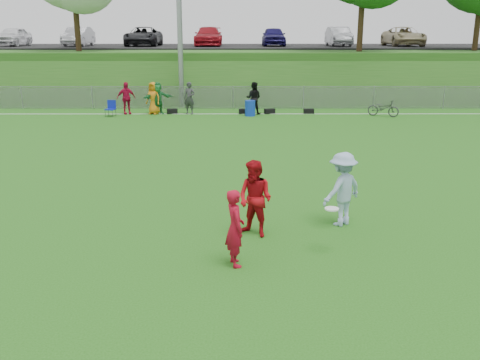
{
  "coord_description": "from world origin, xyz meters",
  "views": [
    {
      "loc": [
        0.33,
        -10.46,
        4.4
      ],
      "look_at": [
        0.35,
        0.5,
        1.29
      ],
      "focal_mm": 40.0,
      "sensor_mm": 36.0,
      "label": 1
    }
  ],
  "objects_px": {
    "player_red_left": "(235,228)",
    "bicycle": "(383,108)",
    "frisbee": "(332,209)",
    "recycling_bin": "(250,108)",
    "player_red_center": "(255,199)",
    "player_blue": "(342,189)"
  },
  "relations": [
    {
      "from": "frisbee",
      "to": "recycling_bin",
      "type": "distance_m",
      "value": 17.8
    },
    {
      "from": "player_blue",
      "to": "bicycle",
      "type": "height_order",
      "value": "player_blue"
    },
    {
      "from": "frisbee",
      "to": "recycling_bin",
      "type": "bearing_deg",
      "value": 94.07
    },
    {
      "from": "player_red_center",
      "to": "frisbee",
      "type": "distance_m",
      "value": 1.78
    },
    {
      "from": "bicycle",
      "to": "recycling_bin",
      "type": "bearing_deg",
      "value": 117.84
    },
    {
      "from": "player_blue",
      "to": "frisbee",
      "type": "relative_size",
      "value": 5.97
    },
    {
      "from": "player_blue",
      "to": "recycling_bin",
      "type": "xyz_separation_m",
      "value": [
        -1.78,
        16.11,
        -0.46
      ]
    },
    {
      "from": "player_blue",
      "to": "frisbee",
      "type": "distance_m",
      "value": 1.71
    },
    {
      "from": "player_red_left",
      "to": "player_red_center",
      "type": "bearing_deg",
      "value": -31.68
    },
    {
      "from": "player_red_left",
      "to": "recycling_bin",
      "type": "relative_size",
      "value": 1.89
    },
    {
      "from": "player_red_center",
      "to": "bicycle",
      "type": "height_order",
      "value": "player_red_center"
    },
    {
      "from": "frisbee",
      "to": "recycling_bin",
      "type": "relative_size",
      "value": 0.36
    },
    {
      "from": "player_red_center",
      "to": "bicycle",
      "type": "distance_m",
      "value": 18.11
    },
    {
      "from": "frisbee",
      "to": "bicycle",
      "type": "xyz_separation_m",
      "value": [
        5.65,
        17.59,
        -0.52
      ]
    },
    {
      "from": "bicycle",
      "to": "player_red_center",
      "type": "bearing_deg",
      "value": -174.13
    },
    {
      "from": "recycling_bin",
      "to": "bicycle",
      "type": "bearing_deg",
      "value": -1.3
    },
    {
      "from": "player_blue",
      "to": "frisbee",
      "type": "height_order",
      "value": "player_blue"
    },
    {
      "from": "frisbee",
      "to": "bicycle",
      "type": "distance_m",
      "value": 18.48
    },
    {
      "from": "recycling_bin",
      "to": "frisbee",
      "type": "bearing_deg",
      "value": -85.93
    },
    {
      "from": "player_red_left",
      "to": "recycling_bin",
      "type": "height_order",
      "value": "player_red_left"
    },
    {
      "from": "player_red_left",
      "to": "bicycle",
      "type": "xyz_separation_m",
      "value": [
        7.58,
        18.16,
        -0.33
      ]
    },
    {
      "from": "bicycle",
      "to": "frisbee",
      "type": "bearing_deg",
      "value": -168.68
    }
  ]
}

